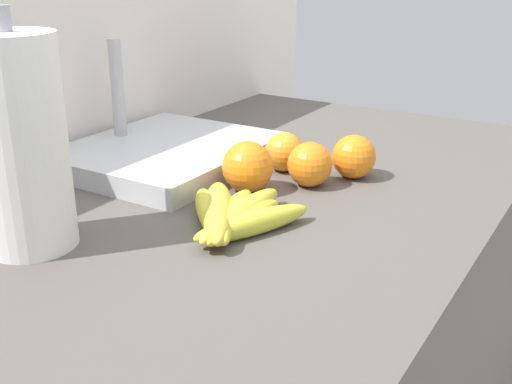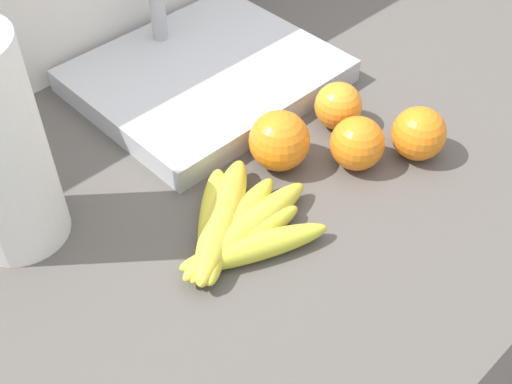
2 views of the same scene
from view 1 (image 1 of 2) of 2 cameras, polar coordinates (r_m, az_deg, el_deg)
wall_back at (r=1.29m, az=-18.43°, el=-7.17°), size 1.89×0.06×1.30m
banana_bunch at (r=0.87m, az=-2.31°, el=-2.19°), size 0.21×0.19×0.04m
orange_far_right at (r=1.10m, az=2.72°, el=3.63°), size 0.07×0.07×0.07m
orange_back_right at (r=1.00m, az=-0.60°, el=2.26°), size 0.08×0.08×0.08m
orange_front at (r=1.03m, az=4.90°, el=2.50°), size 0.07×0.07×0.07m
orange_right at (r=1.07m, az=8.88°, el=3.18°), size 0.07×0.07×0.07m
paper_towel_roll at (r=0.83m, az=-20.65°, el=4.06°), size 0.12×0.12×0.30m
sink_basin at (r=1.16m, az=-8.22°, el=3.65°), size 0.36×0.31×0.22m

